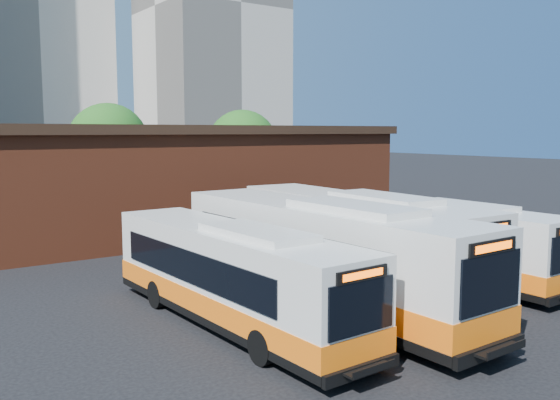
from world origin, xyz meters
TOP-DOWN VIEW (x-y plane):
  - ground at (0.00, 0.00)m, footprint 220.00×220.00m
  - bus_west at (-5.23, 1.80)m, footprint 2.86×12.03m
  - bus_midwest at (-1.79, 1.64)m, footprint 3.17×13.96m
  - bus_mideast at (1.65, 3.64)m, footprint 3.39×13.63m
  - bus_east at (5.00, 2.39)m, footprint 2.59×11.91m
  - transit_worker at (0.61, -2.82)m, footprint 0.53×0.75m
  - depot_building at (0.00, 20.00)m, footprint 28.60×12.60m
  - tree_mid at (2.00, 34.00)m, footprint 6.56×6.56m
  - tree_east at (13.00, 31.00)m, footprint 6.24×6.24m
  - tower_right at (30.00, 68.00)m, footprint 18.00×18.00m

SIDE VIEW (x-z plane):
  - ground at x=0.00m, z-range 0.00..0.00m
  - transit_worker at x=0.61m, z-range 0.00..1.93m
  - bus_east at x=5.00m, z-range -0.15..3.08m
  - bus_west at x=-5.23m, z-range -0.15..3.10m
  - bus_mideast at x=1.65m, z-range -0.17..3.51m
  - bus_midwest at x=-1.79m, z-range -0.17..3.61m
  - depot_building at x=0.00m, z-range 0.06..6.46m
  - tree_east at x=13.00m, z-range 0.85..8.81m
  - tree_mid at x=2.00m, z-range 0.90..9.26m
  - tower_right at x=30.00m, z-range -0.26..48.94m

